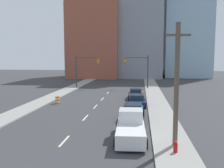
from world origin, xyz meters
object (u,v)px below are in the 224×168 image
at_px(fire_hydrant, 176,148).
at_px(sedan_brown, 136,94).
at_px(utility_pole_right_near, 177,84).
at_px(sedan_teal, 133,112).
at_px(traffic_signal_left, 83,67).
at_px(traffic_signal_right, 141,67).
at_px(traffic_barrel, 57,100).
at_px(pickup_truck_white, 131,128).
at_px(sedan_navy, 137,101).

distance_m(fire_hydrant, sedan_brown, 20.53).
xyz_separation_m(utility_pole_right_near, fire_hydrant, (-0.14, -1.32, -3.81)).
bearing_deg(sedan_teal, sedan_brown, 91.20).
relative_size(traffic_signal_left, sedan_teal, 1.31).
height_order(traffic_signal_right, sedan_teal, traffic_signal_right).
distance_m(traffic_signal_right, traffic_barrel, 19.89).
xyz_separation_m(utility_pole_right_near, sedan_teal, (-3.03, 7.29, -3.55)).
height_order(traffic_signal_left, utility_pole_right_near, utility_pole_right_near).
relative_size(pickup_truck_white, sedan_navy, 1.30).
height_order(pickup_truck_white, sedan_teal, pickup_truck_white).
xyz_separation_m(traffic_signal_right, utility_pole_right_near, (2.30, -30.48, 0.16)).
bearing_deg(traffic_signal_right, traffic_signal_left, 180.00).
bearing_deg(sedan_navy, traffic_signal_left, 120.64).
distance_m(utility_pole_right_near, sedan_navy, 14.41).
distance_m(traffic_barrel, sedan_brown, 11.09).
relative_size(traffic_signal_right, pickup_truck_white, 1.13).
bearing_deg(fire_hydrant, traffic_signal_left, 112.67).
bearing_deg(utility_pole_right_near, sedan_navy, 101.38).
bearing_deg(traffic_signal_left, sedan_teal, -65.84).
height_order(traffic_barrel, sedan_brown, sedan_brown).
distance_m(utility_pole_right_near, fire_hydrant, 4.04).
bearing_deg(traffic_signal_left, sedan_navy, -57.57).
bearing_deg(pickup_truck_white, sedan_navy, 86.54).
distance_m(traffic_signal_left, fire_hydrant, 34.66).
bearing_deg(sedan_teal, traffic_barrel, 146.93).
bearing_deg(traffic_signal_right, sedan_teal, -91.79).
bearing_deg(utility_pole_right_near, traffic_barrel, 132.63).
xyz_separation_m(sedan_navy, sedan_brown, (-0.26, 5.31, 0.01)).
xyz_separation_m(traffic_signal_left, utility_pole_right_near, (13.42, -30.48, 0.16)).
bearing_deg(sedan_navy, utility_pole_right_near, -80.41).
relative_size(utility_pole_right_near, sedan_teal, 1.72).
xyz_separation_m(fire_hydrant, sedan_brown, (-2.88, 20.32, 0.26)).
xyz_separation_m(traffic_barrel, sedan_teal, (9.93, -6.78, 0.20)).
relative_size(fire_hydrant, sedan_teal, 0.18).
bearing_deg(utility_pole_right_near, pickup_truck_white, 157.19).
bearing_deg(utility_pole_right_near, sedan_brown, 99.02).
height_order(traffic_signal_right, utility_pole_right_near, utility_pole_right_near).
distance_m(traffic_barrel, sedan_navy, 10.20).
distance_m(traffic_signal_left, sedan_teal, 25.64).
distance_m(traffic_signal_left, traffic_signal_right, 11.13).
distance_m(fire_hydrant, pickup_truck_white, 3.90).
relative_size(fire_hydrant, sedan_brown, 0.19).
bearing_deg(traffic_barrel, sedan_brown, 26.40).
bearing_deg(utility_pole_right_near, traffic_signal_left, 113.77).
height_order(traffic_barrel, fire_hydrant, traffic_barrel).
distance_m(fire_hydrant, sedan_teal, 9.09).
bearing_deg(traffic_signal_left, fire_hydrant, -67.33).
bearing_deg(traffic_barrel, fire_hydrant, -50.23).
height_order(traffic_signal_left, traffic_barrel, traffic_signal_left).
xyz_separation_m(utility_pole_right_near, sedan_navy, (-2.76, 13.69, -3.57)).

